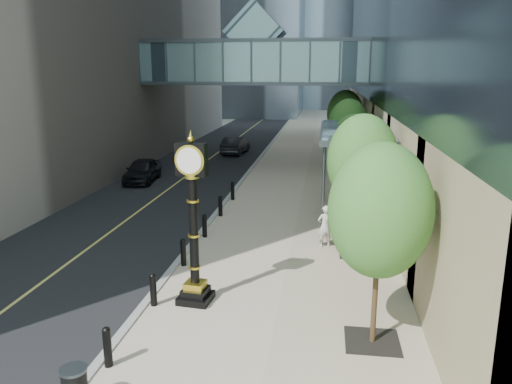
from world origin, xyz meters
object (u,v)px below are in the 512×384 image
at_px(street_clock, 194,233).
at_px(pedestrian, 325,226).
at_px(car_near, 142,170).
at_px(car_far, 236,145).

relative_size(street_clock, pedestrian, 2.99).
bearing_deg(car_near, pedestrian, -48.19).
xyz_separation_m(street_clock, car_near, (-7.75, 16.26, -1.50)).
distance_m(street_clock, pedestrian, 6.84).
relative_size(pedestrian, car_near, 0.39).
xyz_separation_m(street_clock, pedestrian, (3.85, 5.49, -1.35)).
xyz_separation_m(car_near, car_far, (3.90, 11.83, 0.01)).
relative_size(street_clock, car_near, 1.18).
xyz_separation_m(pedestrian, car_far, (-7.71, 22.60, -0.15)).
relative_size(pedestrian, car_far, 0.38).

